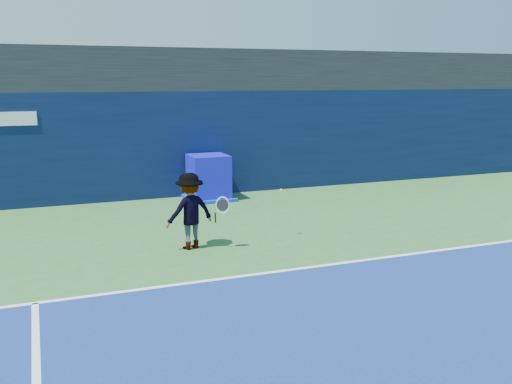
% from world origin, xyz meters
% --- Properties ---
extents(ground, '(80.00, 80.00, 0.00)m').
position_xyz_m(ground, '(0.00, 0.00, 0.00)').
color(ground, '#2F652D').
rests_on(ground, ground).
extents(baseline, '(24.00, 0.10, 0.01)m').
position_xyz_m(baseline, '(0.00, 3.00, 0.01)').
color(baseline, white).
rests_on(baseline, ground).
extents(stadium_band, '(36.00, 3.00, 1.20)m').
position_xyz_m(stadium_band, '(0.00, 11.50, 3.60)').
color(stadium_band, black).
rests_on(stadium_band, back_wall_assembly).
extents(back_wall_assembly, '(36.00, 1.03, 3.00)m').
position_xyz_m(back_wall_assembly, '(-0.00, 10.50, 1.50)').
color(back_wall_assembly, '#091435').
rests_on(back_wall_assembly, ground).
extents(equipment_cart, '(1.32, 1.32, 1.26)m').
position_xyz_m(equipment_cart, '(-0.36, 9.41, 0.57)').
color(equipment_cart, '#100DC3').
rests_on(equipment_cart, ground).
extents(tennis_player, '(1.27, 0.77, 1.53)m').
position_xyz_m(tennis_player, '(-2.06, 4.96, 0.77)').
color(tennis_player, white).
rests_on(tennis_player, ground).
extents(tennis_ball, '(0.07, 0.07, 0.07)m').
position_xyz_m(tennis_ball, '(-0.04, 5.04, 1.03)').
color(tennis_ball, yellow).
rests_on(tennis_ball, ground).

